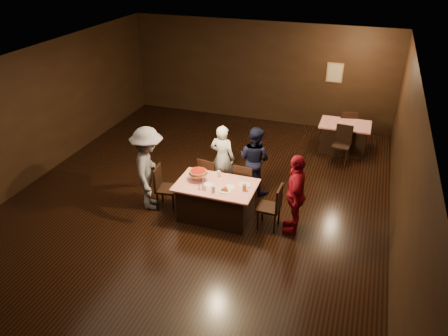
% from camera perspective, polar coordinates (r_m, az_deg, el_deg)
% --- Properties ---
extents(room, '(10.00, 10.04, 3.02)m').
position_cam_1_polar(room, '(8.74, -3.63, 7.85)').
color(room, black).
rests_on(room, ground).
extents(main_table, '(1.60, 1.00, 0.77)m').
position_cam_1_polar(main_table, '(8.91, -1.02, -4.28)').
color(main_table, red).
rests_on(main_table, ground).
extents(back_table, '(1.30, 0.90, 0.77)m').
position_cam_1_polar(back_table, '(12.10, 15.35, 3.90)').
color(back_table, '#A2110A').
rests_on(back_table, ground).
extents(chair_far_left, '(0.49, 0.49, 0.95)m').
position_cam_1_polar(chair_far_left, '(9.59, -1.75, -1.12)').
color(chair_far_left, black).
rests_on(chair_far_left, ground).
extents(chair_far_right, '(0.45, 0.45, 0.95)m').
position_cam_1_polar(chair_far_right, '(9.37, 2.84, -1.90)').
color(chair_far_right, black).
rests_on(chair_far_right, ground).
extents(chair_end_left, '(0.48, 0.48, 0.95)m').
position_cam_1_polar(chair_end_left, '(9.25, -7.46, -2.59)').
color(chair_end_left, black).
rests_on(chair_end_left, ground).
extents(chair_end_right, '(0.43, 0.43, 0.95)m').
position_cam_1_polar(chair_end_right, '(8.61, 5.91, -5.04)').
color(chair_end_right, black).
rests_on(chair_end_right, ground).
extents(chair_back_near, '(0.46, 0.46, 0.95)m').
position_cam_1_polar(chair_back_near, '(11.42, 15.09, 2.94)').
color(chair_back_near, black).
rests_on(chair_back_near, ground).
extents(chair_back_far, '(0.50, 0.50, 0.95)m').
position_cam_1_polar(chair_back_far, '(12.61, 15.66, 5.33)').
color(chair_back_far, black).
rests_on(chair_back_far, ground).
extents(diner_white_jacket, '(0.58, 0.40, 1.55)m').
position_cam_1_polar(diner_white_jacket, '(9.72, -0.22, 1.33)').
color(diner_white_jacket, white).
rests_on(diner_white_jacket, ground).
extents(diner_navy_hoodie, '(0.90, 0.79, 1.55)m').
position_cam_1_polar(diner_navy_hoodie, '(9.67, 4.00, 1.09)').
color(diner_navy_hoodie, black).
rests_on(diner_navy_hoodie, ground).
extents(diner_grey_knit, '(1.07, 1.34, 1.82)m').
position_cam_1_polar(diner_grey_knit, '(9.12, -9.83, -0.10)').
color(diner_grey_knit, slate).
rests_on(diner_grey_knit, ground).
extents(diner_red_shirt, '(0.55, 1.02, 1.65)m').
position_cam_1_polar(diner_red_shirt, '(8.41, 9.31, -3.36)').
color(diner_red_shirt, maroon).
rests_on(diner_red_shirt, ground).
extents(pizza_stand, '(0.38, 0.38, 0.22)m').
position_cam_1_polar(pizza_stand, '(8.79, -3.39, -0.54)').
color(pizza_stand, black).
rests_on(pizza_stand, main_table).
extents(plate_with_slice, '(0.25, 0.25, 0.06)m').
position_cam_1_polar(plate_with_slice, '(8.48, 0.14, -2.87)').
color(plate_with_slice, white).
rests_on(plate_with_slice, main_table).
extents(plate_empty, '(0.25, 0.25, 0.01)m').
position_cam_1_polar(plate_empty, '(8.69, 2.71, -2.23)').
color(plate_empty, white).
rests_on(plate_empty, main_table).
extents(glass_front_left, '(0.08, 0.08, 0.14)m').
position_cam_1_polar(glass_front_left, '(8.42, -1.42, -2.78)').
color(glass_front_left, silver).
rests_on(glass_front_left, main_table).
extents(glass_amber, '(0.08, 0.08, 0.14)m').
position_cam_1_polar(glass_amber, '(8.48, 2.66, -2.58)').
color(glass_amber, '#BF7F26').
rests_on(glass_amber, main_table).
extents(glass_back, '(0.08, 0.08, 0.14)m').
position_cam_1_polar(glass_back, '(8.94, -0.69, -0.79)').
color(glass_back, silver).
rests_on(glass_back, main_table).
extents(condiments, '(0.17, 0.10, 0.09)m').
position_cam_1_polar(condiments, '(8.52, -2.83, -2.59)').
color(condiments, silver).
rests_on(condiments, main_table).
extents(napkin_center, '(0.19, 0.19, 0.01)m').
position_cam_1_polar(napkin_center, '(8.63, 0.84, -2.47)').
color(napkin_center, white).
rests_on(napkin_center, main_table).
extents(napkin_left, '(0.21, 0.21, 0.01)m').
position_cam_1_polar(napkin_left, '(8.72, -2.08, -2.13)').
color(napkin_left, white).
rests_on(napkin_left, main_table).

